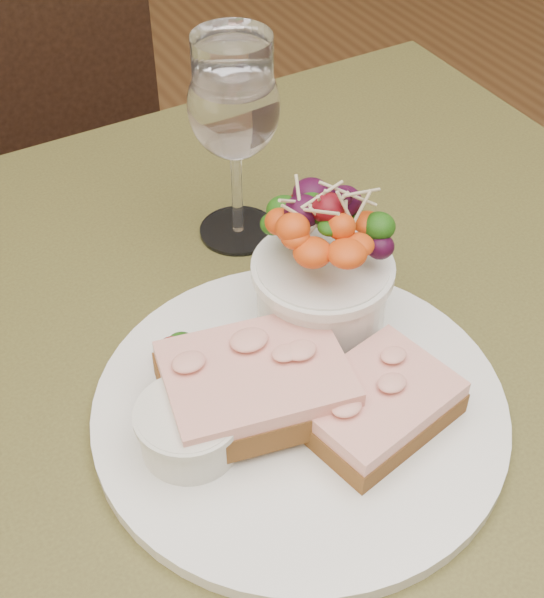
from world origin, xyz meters
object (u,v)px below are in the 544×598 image
dinner_plate (300,408)px  salad_bowl (323,266)px  cafe_table (300,446)px  sandwich_front (376,404)px  ramekin (189,427)px  chair_far (16,280)px  sandwich_back (256,384)px  wine_glass (234,113)px

dinner_plate → salad_bowl: 0.11m
cafe_table → sandwich_front: (0.01, -0.08, 0.13)m
sandwich_front → salad_bowl: size_ratio=0.94×
sandwich_front → salad_bowl: salad_bowl is taller
ramekin → sandwich_front: bearing=-19.0°
cafe_table → ramekin: size_ratio=11.91×
dinner_plate → ramekin: size_ratio=4.43×
chair_far → sandwich_back: 0.92m
ramekin → sandwich_back: bearing=7.7°
cafe_table → salad_bowl: (0.03, 0.02, 0.17)m
cafe_table → wine_glass: size_ratio=4.57×
sandwich_back → salad_bowl: 0.10m
sandwich_back → ramekin: size_ratio=2.12×
dinner_plate → wine_glass: bearing=74.0°
cafe_table → sandwich_front: size_ratio=6.69×
chair_far → wine_glass: wine_glass is taller
cafe_table → dinner_plate: bearing=-124.6°
ramekin → salad_bowl: size_ratio=0.53×
salad_bowl → wine_glass: bearing=88.4°
cafe_table → ramekin: 0.18m
chair_far → dinner_plate: 0.92m
chair_far → sandwich_front: size_ratio=7.53×
ramekin → wine_glass: size_ratio=0.38×
cafe_table → salad_bowl: salad_bowl is taller
chair_far → wine_glass: bearing=99.9°
sandwich_back → salad_bowl: (0.08, 0.05, 0.03)m
chair_far → dinner_plate: size_ratio=3.03×
sandwich_back → salad_bowl: salad_bowl is taller
cafe_table → salad_bowl: size_ratio=6.30×
cafe_table → sandwich_back: sandwich_back is taller
cafe_table → dinner_plate: dinner_plate is taller
sandwich_front → ramekin: (-0.12, 0.04, 0.00)m
chair_far → salad_bowl: chair_far is taller
chair_far → sandwich_front: bearing=94.9°
cafe_table → wine_glass: bearing=79.0°
sandwich_front → sandwich_back: sandwich_back is taller
chair_far → dinner_plate: chair_far is taller
sandwich_back → ramekin: 0.06m
wine_glass → ramekin: bearing=-125.2°
chair_far → sandwich_front: (0.11, -0.83, 0.48)m
ramekin → cafe_table: bearing=17.1°
cafe_table → sandwich_back: size_ratio=5.63×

